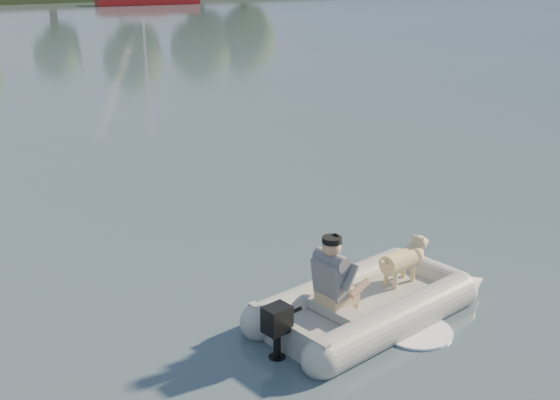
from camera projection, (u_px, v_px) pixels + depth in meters
water at (332, 305)px, 8.32m from camera, size 160.00×160.00×0.00m
dinghy at (372, 274)px, 7.97m from camera, size 4.57×3.61×1.20m
man at (332, 275)px, 7.57m from camera, size 0.71×0.64×0.92m
dog at (400, 264)px, 8.36m from camera, size 0.84×0.42×0.53m
outboard_motor at (277, 335)px, 7.16m from camera, size 0.39×0.31×0.68m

